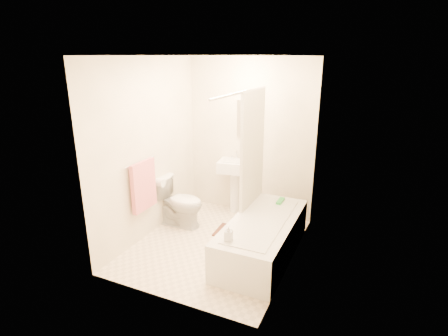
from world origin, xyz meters
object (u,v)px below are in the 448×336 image
at_px(sink, 235,184).
at_px(bathtub, 262,237).
at_px(toilet, 179,202).
at_px(bath_mat, 235,232).
at_px(soap_bottle, 228,234).

height_order(sink, bathtub, sink).
relative_size(toilet, bath_mat, 1.36).
distance_m(bathtub, bath_mat, 0.69).
bearing_deg(soap_bottle, bathtub, 74.17).
bearing_deg(bath_mat, soap_bottle, -71.10).
height_order(toilet, sink, sink).
distance_m(bath_mat, soap_bottle, 1.21).
height_order(sink, soap_bottle, sink).
distance_m(sink, soap_bottle, 1.80).
relative_size(bathtub, bath_mat, 3.12).
bearing_deg(bathtub, toilet, 168.24).
bearing_deg(bathtub, soap_bottle, -105.83).
relative_size(bath_mat, soap_bottle, 2.99).
distance_m(sink, bathtub, 1.34).
bearing_deg(toilet, bath_mat, -84.57).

